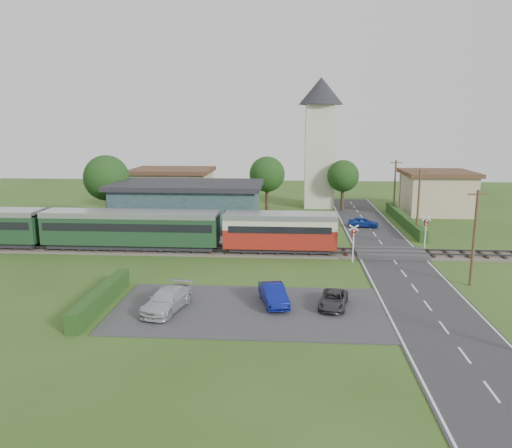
# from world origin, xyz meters

# --- Properties ---
(ground) EXTENTS (120.00, 120.00, 0.00)m
(ground) POSITION_xyz_m (0.00, 0.00, 0.00)
(ground) COLOR #2D4C19
(railway_track) EXTENTS (76.00, 3.20, 0.49)m
(railway_track) POSITION_xyz_m (0.00, 2.00, 0.11)
(railway_track) COLOR #4C443D
(railway_track) RESTS_ON ground
(road) EXTENTS (6.00, 70.00, 0.05)m
(road) POSITION_xyz_m (10.00, 0.00, 0.03)
(road) COLOR #28282B
(road) RESTS_ON ground
(car_park) EXTENTS (17.00, 9.00, 0.08)m
(car_park) POSITION_xyz_m (-1.50, -12.00, 0.04)
(car_park) COLOR #333335
(car_park) RESTS_ON ground
(crossing_deck) EXTENTS (6.20, 3.40, 0.45)m
(crossing_deck) POSITION_xyz_m (10.00, 2.00, 0.23)
(crossing_deck) COLOR #333335
(crossing_deck) RESTS_ON ground
(platform) EXTENTS (30.00, 3.00, 0.45)m
(platform) POSITION_xyz_m (-10.00, 5.20, 0.23)
(platform) COLOR gray
(platform) RESTS_ON ground
(equipment_hut) EXTENTS (2.30, 2.30, 2.55)m
(equipment_hut) POSITION_xyz_m (-18.00, 5.20, 1.75)
(equipment_hut) COLOR beige
(equipment_hut) RESTS_ON platform
(station_building) EXTENTS (16.00, 9.00, 5.30)m
(station_building) POSITION_xyz_m (-10.00, 10.99, 2.69)
(station_building) COLOR #1F3F42
(station_building) RESTS_ON ground
(train) EXTENTS (43.20, 2.90, 3.40)m
(train) POSITION_xyz_m (-16.61, 2.00, 2.18)
(train) COLOR #232328
(train) RESTS_ON ground
(church_tower) EXTENTS (6.00, 6.00, 17.60)m
(church_tower) POSITION_xyz_m (5.00, 28.00, 10.23)
(church_tower) COLOR beige
(church_tower) RESTS_ON ground
(house_west) EXTENTS (10.80, 8.80, 5.50)m
(house_west) POSITION_xyz_m (-15.00, 25.00, 2.79)
(house_west) COLOR tan
(house_west) RESTS_ON ground
(house_east) EXTENTS (8.80, 8.80, 5.50)m
(house_east) POSITION_xyz_m (20.00, 24.00, 2.80)
(house_east) COLOR tan
(house_east) RESTS_ON ground
(hedge_carpark) EXTENTS (0.80, 9.00, 1.20)m
(hedge_carpark) POSITION_xyz_m (-11.00, -12.00, 0.60)
(hedge_carpark) COLOR #193814
(hedge_carpark) RESTS_ON ground
(hedge_roadside) EXTENTS (0.80, 18.00, 1.20)m
(hedge_roadside) POSITION_xyz_m (14.20, 16.00, 0.60)
(hedge_roadside) COLOR #193814
(hedge_roadside) RESTS_ON ground
(hedge_station) EXTENTS (22.00, 0.80, 1.30)m
(hedge_station) POSITION_xyz_m (-10.00, 15.50, 0.65)
(hedge_station) COLOR #193814
(hedge_station) RESTS_ON ground
(tree_a) EXTENTS (5.20, 5.20, 8.00)m
(tree_a) POSITION_xyz_m (-20.00, 14.00, 5.38)
(tree_a) COLOR #332316
(tree_a) RESTS_ON ground
(tree_b) EXTENTS (4.60, 4.60, 7.34)m
(tree_b) POSITION_xyz_m (-2.00, 23.00, 5.02)
(tree_b) COLOR #332316
(tree_b) RESTS_ON ground
(tree_c) EXTENTS (4.20, 4.20, 6.78)m
(tree_c) POSITION_xyz_m (8.00, 25.00, 4.65)
(tree_c) COLOR #332316
(tree_c) RESTS_ON ground
(utility_pole_b) EXTENTS (1.40, 0.22, 7.00)m
(utility_pole_b) POSITION_xyz_m (14.20, -6.00, 3.63)
(utility_pole_b) COLOR #473321
(utility_pole_b) RESTS_ON ground
(utility_pole_c) EXTENTS (1.40, 0.22, 7.00)m
(utility_pole_c) POSITION_xyz_m (14.20, 10.00, 3.63)
(utility_pole_c) COLOR #473321
(utility_pole_c) RESTS_ON ground
(utility_pole_d) EXTENTS (1.40, 0.22, 7.00)m
(utility_pole_d) POSITION_xyz_m (14.20, 22.00, 3.63)
(utility_pole_d) COLOR #473321
(utility_pole_d) RESTS_ON ground
(crossing_signal_near) EXTENTS (0.84, 0.28, 3.28)m
(crossing_signal_near) POSITION_xyz_m (6.40, -0.41, 2.14)
(crossing_signal_near) COLOR silver
(crossing_signal_near) RESTS_ON ground
(crossing_signal_far) EXTENTS (0.84, 0.28, 3.28)m
(crossing_signal_far) POSITION_xyz_m (13.60, 4.39, 2.14)
(crossing_signal_far) COLOR silver
(crossing_signal_far) RESTS_ON ground
(streetlamp_west) EXTENTS (0.30, 0.30, 5.15)m
(streetlamp_west) POSITION_xyz_m (-22.00, 20.00, 3.04)
(streetlamp_west) COLOR #3F3F47
(streetlamp_west) RESTS_ON ground
(streetlamp_east) EXTENTS (0.30, 0.30, 5.15)m
(streetlamp_east) POSITION_xyz_m (16.00, 27.00, 3.04)
(streetlamp_east) COLOR #3F3F47
(streetlamp_east) RESTS_ON ground
(car_on_road) EXTENTS (3.54, 1.84, 1.15)m
(car_on_road) POSITION_xyz_m (9.30, 14.10, 0.62)
(car_on_road) COLOR navy
(car_on_road) RESTS_ON road
(car_park_blue) EXTENTS (2.27, 4.15, 1.30)m
(car_park_blue) POSITION_xyz_m (0.06, -10.97, 0.73)
(car_park_blue) COLOR navy
(car_park_blue) RESTS_ON car_park
(car_park_silver) EXTENTS (2.85, 4.95, 1.35)m
(car_park_silver) POSITION_xyz_m (-6.57, -12.51, 0.76)
(car_park_silver) COLOR #B7BCC1
(car_park_silver) RESTS_ON car_park
(car_park_dark) EXTENTS (2.30, 3.78, 0.98)m
(car_park_dark) POSITION_xyz_m (3.89, -11.24, 0.57)
(car_park_dark) COLOR #323237
(car_park_dark) RESTS_ON car_park
(pedestrian_near) EXTENTS (0.72, 0.50, 1.92)m
(pedestrian_near) POSITION_xyz_m (-2.76, 4.61, 1.41)
(pedestrian_near) COLOR gray
(pedestrian_near) RESTS_ON platform
(pedestrian_far) EXTENTS (0.68, 0.83, 1.59)m
(pedestrian_far) POSITION_xyz_m (-17.12, 4.71, 1.24)
(pedestrian_far) COLOR gray
(pedestrian_far) RESTS_ON platform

